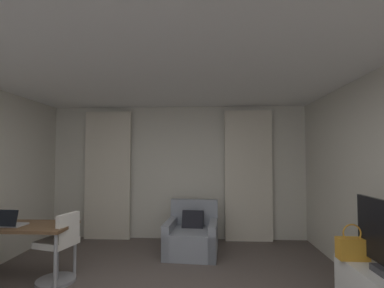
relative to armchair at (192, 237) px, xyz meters
The scene contains 9 objects.
wall_window 1.37m from the armchair, 110.96° to the left, with size 5.12×0.06×2.60m.
ceiling 3.22m from the armchair, 98.53° to the right, with size 5.12×6.12×0.06m, color white.
curtain_left_panel 2.09m from the armchair, 156.99° to the left, with size 0.90×0.06×2.50m.
curtain_right_panel 1.60m from the armchair, 34.58° to the left, with size 0.90×0.06×2.50m.
armchair is the anchor object (origin of this frame).
desk 2.45m from the armchair, 150.79° to the right, with size 1.23×0.59×0.73m.
desk_chair 2.02m from the armchair, 144.86° to the right, with size 0.49×0.49×0.88m.
laptop 2.62m from the armchair, 150.54° to the right, with size 0.34×0.27×0.22m.
handbag_primary 2.45m from the armchair, 43.25° to the right, with size 0.30×0.14×0.37m.
Camera 1 is at (0.56, -2.51, 1.60)m, focal length 26.02 mm.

